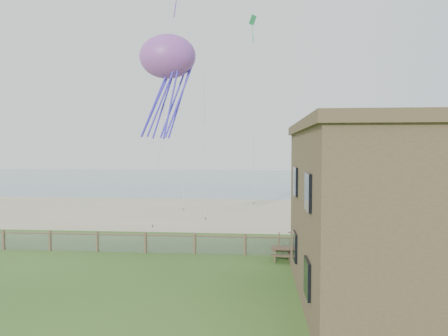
% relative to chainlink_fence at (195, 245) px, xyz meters
% --- Properties ---
extents(ground, '(160.00, 160.00, 0.00)m').
position_rel_chainlink_fence_xyz_m(ground, '(0.00, -6.00, -0.55)').
color(ground, '#2D511B').
rests_on(ground, ground).
extents(sand_beach, '(72.00, 20.00, 0.02)m').
position_rel_chainlink_fence_xyz_m(sand_beach, '(0.00, 16.00, -0.55)').
color(sand_beach, tan).
rests_on(sand_beach, ground).
extents(ocean, '(160.00, 68.00, 0.02)m').
position_rel_chainlink_fence_xyz_m(ocean, '(0.00, 60.00, -0.55)').
color(ocean, slate).
rests_on(ocean, ground).
extents(chainlink_fence, '(36.20, 0.20, 1.25)m').
position_rel_chainlink_fence_xyz_m(chainlink_fence, '(0.00, 0.00, 0.00)').
color(chainlink_fence, '#4E3C2B').
rests_on(chainlink_fence, ground).
extents(motel_deck, '(15.00, 2.00, 0.50)m').
position_rel_chainlink_fence_xyz_m(motel_deck, '(13.00, -1.00, -0.30)').
color(motel_deck, brown).
rests_on(motel_deck, ground).
extents(picnic_table, '(1.93, 1.51, 0.77)m').
position_rel_chainlink_fence_xyz_m(picnic_table, '(5.43, -1.00, -0.16)').
color(picnic_table, brown).
rests_on(picnic_table, ground).
extents(octopus_kite, '(4.45, 3.77, 7.78)m').
position_rel_chainlink_fence_xyz_m(octopus_kite, '(-2.63, 4.69, 10.24)').
color(octopus_kite, '#FF2849').
extents(kite_green, '(1.89, 1.73, 2.47)m').
position_rel_chainlink_fence_xyz_m(kite_green, '(3.20, 17.45, 17.93)').
color(kite_green, green).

